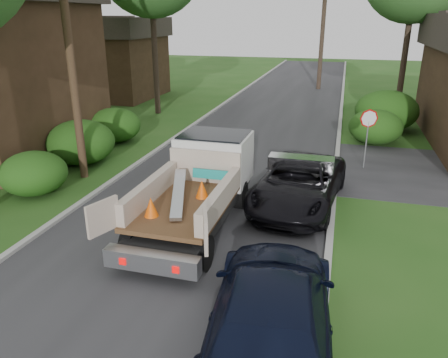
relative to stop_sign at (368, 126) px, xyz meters
name	(u,v)px	position (x,y,z in m)	size (l,w,h in m)	color
ground	(166,259)	(-5.20, -9.00, -1.78)	(120.00, 120.00, 0.00)	#214D16
road	(247,152)	(-5.20, 1.00, -1.77)	(8.00, 90.00, 0.02)	#28282B
curb_left	(166,144)	(-9.30, 1.00, -1.72)	(0.20, 90.00, 0.12)	#9E9E99
curb_right	(337,157)	(-1.10, 1.00, -1.72)	(0.20, 90.00, 0.12)	#9E9E99
stop_sign	(368,126)	(0.00, 0.00, 0.00)	(0.71, 0.32, 2.48)	slate
utility_pole	(69,40)	(-10.68, -4.02, 3.40)	(2.42, 1.25, 10.00)	#382619
house_left_far	(109,57)	(-18.70, 13.00, 1.27)	(7.56, 7.56, 6.00)	#352416
hedge_left_a	(33,173)	(-11.40, -6.00, -1.01)	(2.34, 2.34, 1.53)	#1D4610
hedge_left_b	(81,142)	(-11.70, -2.50, -0.84)	(2.86, 2.86, 1.87)	#1D4610
hedge_left_c	(115,125)	(-12.00, 1.00, -0.93)	(2.60, 2.60, 1.70)	#1D4610
hedge_right_a	(376,127)	(0.60, 4.00, -0.93)	(2.60, 2.60, 1.70)	#1D4610
hedge_right_b	(387,111)	(1.30, 7.00, -0.67)	(3.38, 3.38, 2.21)	#1D4610
flatbed_truck	(204,177)	(-5.05, -6.16, -0.48)	(2.96, 6.33, 2.39)	black
black_pickup	(299,183)	(-2.25, -4.50, -1.01)	(2.53, 5.49, 1.53)	black
navy_suv	(271,311)	(-2.04, -11.50, -0.95)	(2.31, 5.68, 1.65)	black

